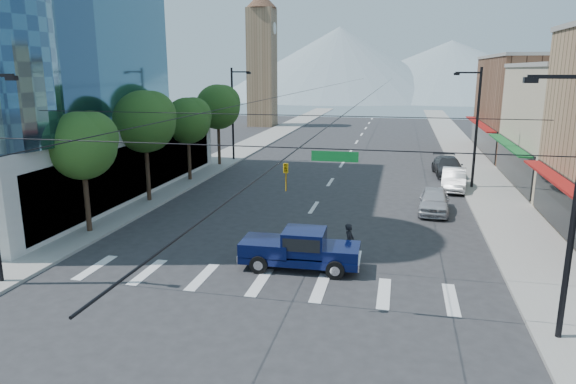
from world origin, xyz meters
name	(u,v)px	position (x,y,z in m)	size (l,w,h in m)	color
ground	(255,298)	(0.00, 0.00, 0.00)	(160.00, 160.00, 0.00)	#28282B
sidewalk_left	(251,145)	(-12.00, 40.00, 0.07)	(4.00, 120.00, 0.15)	gray
sidewalk_right	(462,152)	(12.00, 40.00, 0.07)	(4.00, 120.00, 0.15)	gray
shop_far	(547,107)	(20.00, 40.00, 5.00)	(12.00, 18.00, 10.00)	brown
clock_tower	(262,58)	(-16.50, 62.00, 10.64)	(4.80, 4.80, 20.40)	#8C6B4C
mountain_left	(339,63)	(-15.00, 150.00, 11.00)	(80.00, 80.00, 22.00)	gray
mountain_right	(450,69)	(20.00, 160.00, 9.00)	(90.00, 90.00, 18.00)	gray
tree_near	(85,143)	(-11.07, 6.10, 4.99)	(3.65, 3.64, 6.71)	black
tree_midnear	(147,120)	(-11.07, 13.10, 5.59)	(4.09, 4.09, 7.52)	black
tree_midfar	(189,119)	(-11.07, 20.10, 4.99)	(3.65, 3.64, 6.71)	black
tree_far	(219,106)	(-11.07, 27.10, 5.59)	(4.09, 4.09, 7.52)	black
signal_rig	(250,190)	(0.19, -1.00, 4.64)	(21.80, 0.20, 9.00)	black
lamp_pole_nw	(234,110)	(-10.67, 30.00, 4.94)	(2.00, 0.25, 9.00)	black
lamp_pole_ne	(475,123)	(10.67, 22.00, 4.94)	(2.00, 0.25, 9.00)	black
pickup_truck	(300,248)	(1.14, 3.43, 0.96)	(5.48, 2.24, 1.84)	#070F39
pedestrian	(349,242)	(3.22, 5.00, 0.89)	(0.65, 0.42, 1.77)	black
parked_car_near	(434,200)	(7.60, 14.48, 0.78)	(1.84, 4.56, 1.56)	#BBBBC0
parked_car_mid	(454,179)	(9.40, 21.35, 0.80)	(1.69, 4.85, 1.60)	silver
parked_car_far	(448,167)	(9.40, 26.63, 0.80)	(2.24, 5.50, 1.60)	#2E2E31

